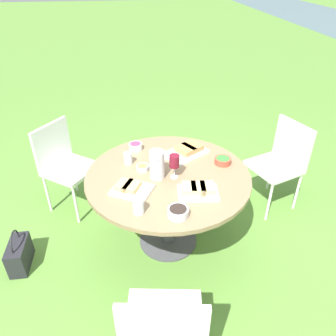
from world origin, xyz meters
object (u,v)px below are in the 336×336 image
object	(u,v)px
wine_glass	(174,162)
handbag	(19,254)
dining_table	(168,185)
chair_near_right	(164,329)
chair_near_left	(64,161)
water_pitcher	(157,165)
chair_far_back	(281,159)

from	to	relation	value
wine_glass	handbag	xyz separation A→B (m)	(0.07, -1.30, -0.75)
dining_table	chair_near_right	distance (m)	1.17
dining_table	wine_glass	bearing A→B (deg)	43.00
dining_table	chair_near_left	distance (m)	1.16
handbag	water_pitcher	bearing A→B (deg)	94.30
wine_glass	handbag	world-z (taller)	wine_glass
chair_far_back	chair_near_right	bearing A→B (deg)	-40.66
chair_near_left	chair_near_right	bearing A→B (deg)	22.40
chair_far_back	dining_table	bearing A→B (deg)	-69.87
chair_near_right	wine_glass	bearing A→B (deg)	168.63
chair_near_left	water_pitcher	bearing A→B (deg)	50.12
chair_near_left	chair_near_right	xyz separation A→B (m)	(1.83, 0.76, 0.00)
chair_near_right	wine_glass	size ratio (longest dim) A/B	4.47
dining_table	chair_far_back	distance (m)	1.27
water_pitcher	handbag	distance (m)	1.38
chair_far_back	handbag	xyz separation A→B (m)	(0.55, -2.44, -0.40)
water_pitcher	wine_glass	xyz separation A→B (m)	(0.02, 0.13, 0.03)
chair_far_back	wine_glass	bearing A→B (deg)	-67.17
dining_table	chair_far_back	world-z (taller)	chair_far_back
dining_table	chair_near_left	xyz separation A→B (m)	(-0.68, -0.93, -0.11)
chair_far_back	handbag	size ratio (longest dim) A/B	2.42
chair_near_right	wine_glass	world-z (taller)	wine_glass
water_pitcher	handbag	xyz separation A→B (m)	(0.09, -1.17, -0.72)
chair_near_left	wine_glass	world-z (taller)	wine_glass
chair_near_left	water_pitcher	world-z (taller)	water_pitcher
dining_table	chair_near_right	size ratio (longest dim) A/B	1.49
handbag	chair_near_right	bearing A→B (deg)	46.10
wine_glass	chair_far_back	bearing A→B (deg)	112.83
chair_near_right	dining_table	bearing A→B (deg)	171.15
chair_near_left	water_pitcher	distance (m)	1.15
water_pitcher	chair_near_right	bearing A→B (deg)	-4.58
chair_near_left	wine_glass	xyz separation A→B (m)	(0.73, 0.98, 0.35)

